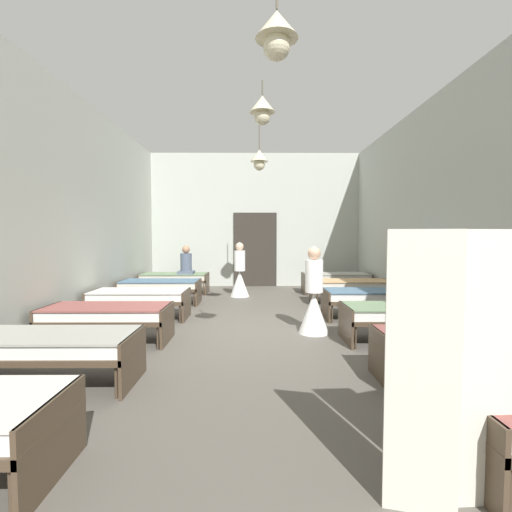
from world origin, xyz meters
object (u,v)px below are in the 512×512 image
Objects in this scene: bed_left_row_1 at (49,346)px; bed_left_row_3 at (140,297)px; bed_right_row_3 at (372,297)px; bed_right_row_2 at (405,314)px; bed_left_row_5 at (175,278)px; privacy_screen at (491,372)px; nurse_mid_aisle at (314,302)px; bed_right_row_4 at (351,286)px; patient_seated_primary at (186,263)px; bed_right_row_5 at (336,278)px; nurse_near_aisle at (240,277)px; bed_left_row_4 at (160,286)px; bed_right_row_1 at (465,345)px; bed_left_row_2 at (107,314)px.

bed_left_row_1 is 1.00× the size of bed_left_row_3.
bed_right_row_2 is at bearing -90.00° from bed_right_row_3.
bed_left_row_1 is 6.45m from bed_left_row_5.
bed_left_row_3 is at bearing 122.54° from privacy_screen.
bed_left_row_1 is 3.93m from nurse_mid_aisle.
bed_right_row_4 is 1.00× the size of bed_left_row_5.
bed_right_row_3 is 1.00× the size of bed_right_row_4.
nurse_mid_aisle is 1.86× the size of patient_seated_primary.
bed_right_row_5 is (4.63, 0.00, 0.00)m from bed_left_row_5.
patient_seated_primary reaches higher than bed_right_row_3.
nurse_mid_aisle is at bearing 44.86° from nurse_near_aisle.
bed_left_row_3 is at bearing -90.00° from bed_left_row_4.
nurse_near_aisle is (-2.74, 5.90, 0.09)m from bed_right_row_1.
patient_seated_primary is (-4.28, 3.14, 0.43)m from bed_right_row_3.
bed_right_row_3 is 5.22m from privacy_screen.
bed_left_row_2 is at bearing -18.02° from nurse_mid_aisle.
bed_right_row_3 is at bearing -36.23° from patient_seated_primary.
bed_left_row_1 is at bearing -160.80° from bed_right_row_2.
bed_right_row_1 is 1.00× the size of bed_left_row_2.
bed_right_row_5 is at bearing 90.00° from bed_right_row_4.
bed_right_row_4 is 1.28× the size of nurse_mid_aisle.
bed_right_row_4 is (0.00, 4.84, 0.00)m from bed_right_row_1.
bed_left_row_4 is at bearing -36.30° from nurse_near_aisle.
nurse_mid_aisle reaches higher than bed_left_row_5.
bed_left_row_5 is at bearing 133.75° from bed_right_row_2.
bed_right_row_4 and bed_left_row_5 have the same top height.
privacy_screen is (1.79, -7.79, 0.32)m from nurse_near_aisle.
bed_left_row_4 is at bearing 160.80° from bed_right_row_3.
patient_seated_primary reaches higher than bed_left_row_2.
nurse_mid_aisle is at bearing -107.27° from bed_right_row_5.
bed_right_row_1 is 7.68m from patient_seated_primary.
bed_right_row_2 is 3.65m from privacy_screen.
bed_left_row_1 is 4.84m from bed_left_row_4.
bed_right_row_5 is at bearing -134.43° from nurse_mid_aisle.
patient_seated_primary is 0.47× the size of privacy_screen.
bed_left_row_1 is at bearing -93.15° from patient_seated_primary.
bed_right_row_2 is 5.09m from nurse_near_aisle.
bed_left_row_1 is at bearing 180.00° from bed_right_row_1.
bed_left_row_4 is 7.68m from privacy_screen.
bed_left_row_3 is at bearing -90.00° from bed_left_row_5.
bed_right_row_1 is at bearing -46.25° from bed_left_row_4.
bed_left_row_2 and bed_left_row_5 have the same top height.
nurse_mid_aisle reaches higher than bed_left_row_1.
bed_right_row_2 is 1.00× the size of bed_right_row_5.
bed_right_row_3 is (4.63, 0.00, 0.00)m from bed_left_row_3.
bed_right_row_2 is at bearing 71.61° from privacy_screen.
nurse_near_aisle is at bearing 72.26° from bed_left_row_1.
patient_seated_primary is (0.35, -0.09, 0.43)m from bed_left_row_5.
bed_left_row_2 is 1.61m from bed_left_row_3.
bed_right_row_4 is at bearing 90.00° from bed_right_row_1.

